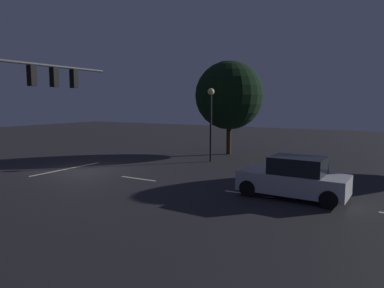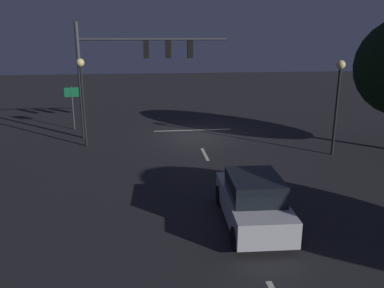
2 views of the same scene
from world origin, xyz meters
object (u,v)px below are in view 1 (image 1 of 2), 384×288
(traffic_signal_assembly, at_px, (19,86))
(tree_left_far, at_px, (229,95))
(street_lamp_left_kerb, at_px, (211,110))
(car_approaching, at_px, (294,178))

(traffic_signal_assembly, height_order, tree_left_far, tree_left_far)
(street_lamp_left_kerb, bearing_deg, tree_left_far, -174.23)
(car_approaching, relative_size, tree_left_far, 0.63)
(traffic_signal_assembly, relative_size, tree_left_far, 1.24)
(tree_left_far, bearing_deg, car_approaching, 36.67)
(traffic_signal_assembly, bearing_deg, tree_left_far, 161.83)
(traffic_signal_assembly, height_order, car_approaching, traffic_signal_assembly)
(traffic_signal_assembly, bearing_deg, car_approaching, 108.54)
(car_approaching, bearing_deg, traffic_signal_assembly, -71.46)
(car_approaching, relative_size, street_lamp_left_kerb, 0.92)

